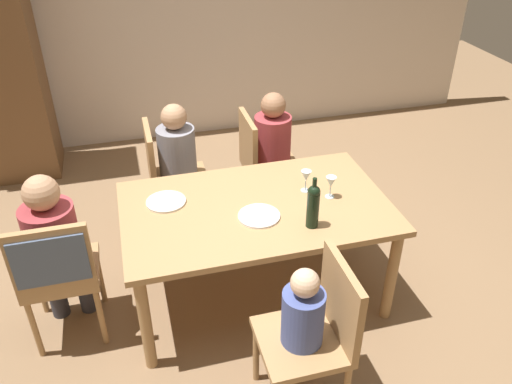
{
  "coord_description": "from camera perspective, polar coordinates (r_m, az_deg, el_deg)",
  "views": [
    {
      "loc": [
        -0.71,
        -2.61,
        2.55
      ],
      "look_at": [
        0.0,
        0.0,
        0.83
      ],
      "focal_mm": 36.41,
      "sensor_mm": 36.0,
      "label": 1
    }
  ],
  "objects": [
    {
      "name": "dinner_plate_host",
      "position": [
        3.15,
        0.34,
        -2.64
      ],
      "size": [
        0.26,
        0.26,
        0.01
      ],
      "primitive_type": "cylinder",
      "color": "white",
      "rests_on": "dining_table"
    },
    {
      "name": "person_man_bearded",
      "position": [
        4.01,
        -8.23,
        3.52
      ],
      "size": [
        0.33,
        0.29,
        1.09
      ],
      "rotation": [
        0.0,
        0.0,
        -1.57
      ],
      "color": "#33333D",
      "rests_on": "ground_plane"
    },
    {
      "name": "ground_plane",
      "position": [
        3.71,
        0.0,
        -10.88
      ],
      "size": [
        10.0,
        10.0,
        0.0
      ],
      "primitive_type": "plane",
      "color": "#846647"
    },
    {
      "name": "rear_room_partition",
      "position": [
        5.5,
        -7.87,
        19.55
      ],
      "size": [
        6.4,
        0.12,
        2.7
      ],
      "primitive_type": "cube",
      "color": "beige",
      "rests_on": "ground_plane"
    },
    {
      "name": "chair_left_end",
      "position": [
        3.2,
        -21.12,
        -7.78
      ],
      "size": [
        0.44,
        0.46,
        0.92
      ],
      "color": "#A87F51",
      "rests_on": "ground_plane"
    },
    {
      "name": "person_woman_host",
      "position": [
        4.14,
        2.16,
        4.92
      ],
      "size": [
        0.33,
        0.29,
        1.1
      ],
      "rotation": [
        0.0,
        0.0,
        -1.57
      ],
      "color": "#33333D",
      "rests_on": "ground_plane"
    },
    {
      "name": "dinner_plate_guest_left",
      "position": [
        3.33,
        -9.86,
        -1.05
      ],
      "size": [
        0.25,
        0.25,
        0.01
      ],
      "primitive_type": "cylinder",
      "color": "silver",
      "rests_on": "dining_table"
    },
    {
      "name": "person_child_small",
      "position": [
        2.71,
        4.59,
        -14.76
      ],
      "size": [
        0.25,
        0.22,
        0.94
      ],
      "rotation": [
        0.0,
        0.0,
        1.57
      ],
      "color": "#33333D",
      "rests_on": "ground_plane"
    },
    {
      "name": "person_man_guest",
      "position": [
        3.29,
        -21.18,
        -5.37
      ],
      "size": [
        0.3,
        0.35,
        1.13
      ],
      "color": "#33333D",
      "rests_on": "ground_plane"
    },
    {
      "name": "chair_far_right",
      "position": [
        4.16,
        0.64,
        3.46
      ],
      "size": [
        0.44,
        0.44,
        0.92
      ],
      "rotation": [
        0.0,
        0.0,
        -1.57
      ],
      "color": "#A87F51",
      "rests_on": "ground_plane"
    },
    {
      "name": "chair_far_left",
      "position": [
        4.05,
        -9.7,
        2.05
      ],
      "size": [
        0.44,
        0.44,
        0.92
      ],
      "rotation": [
        0.0,
        0.0,
        -1.57
      ],
      "color": "#A87F51",
      "rests_on": "ground_plane"
    },
    {
      "name": "chair_near",
      "position": [
        2.76,
        6.81,
        -14.64
      ],
      "size": [
        0.44,
        0.44,
        0.92
      ],
      "rotation": [
        0.0,
        0.0,
        1.57
      ],
      "color": "#A87F51",
      "rests_on": "ground_plane"
    },
    {
      "name": "wine_glass_centre",
      "position": [
        3.36,
        5.51,
        1.68
      ],
      "size": [
        0.07,
        0.07,
        0.15
      ],
      "color": "silver",
      "rests_on": "dining_table"
    },
    {
      "name": "wine_glass_near_left",
      "position": [
        3.32,
        8.22,
        1.01
      ],
      "size": [
        0.07,
        0.07,
        0.15
      ],
      "color": "silver",
      "rests_on": "dining_table"
    },
    {
      "name": "dining_table",
      "position": [
        3.3,
        0.0,
        -2.64
      ],
      "size": [
        1.68,
        1.02,
        0.73
      ],
      "color": "#A87F51",
      "rests_on": "ground_plane"
    },
    {
      "name": "wine_bottle_tall_green",
      "position": [
        3.02,
        6.29,
        -1.41
      ],
      "size": [
        0.07,
        0.07,
        0.33
      ],
      "color": "black",
      "rests_on": "dining_table"
    }
  ]
}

